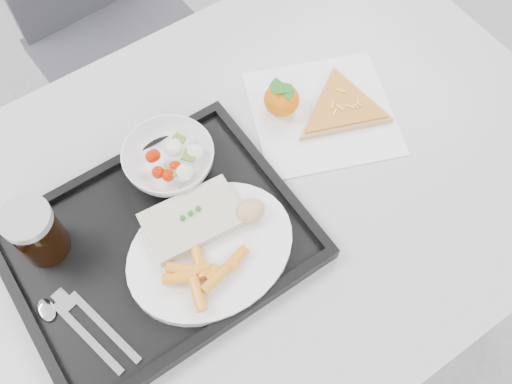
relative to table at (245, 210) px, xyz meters
name	(u,v)px	position (x,y,z in m)	size (l,w,h in m)	color
table	(245,210)	(0.00, 0.00, 0.00)	(1.20, 0.80, 0.75)	#A9A9AB
chair	(110,13)	(0.07, 0.72, -0.15)	(0.44, 0.44, 0.93)	#36363D
tray	(159,245)	(-0.17, -0.01, 0.08)	(0.45, 0.35, 0.03)	black
dinner_plate	(211,251)	(-0.11, -0.07, 0.09)	(0.27, 0.27, 0.02)	white
fish_fillet	(193,219)	(-0.11, -0.01, 0.11)	(0.16, 0.11, 0.03)	beige
bread_roll	(250,211)	(-0.03, -0.05, 0.12)	(0.05, 0.04, 0.03)	#D8B07F
salad_bowl	(169,160)	(-0.08, 0.10, 0.11)	(0.15, 0.15, 0.05)	white
cola_glass	(36,232)	(-0.31, 0.09, 0.14)	(0.08, 0.08, 0.11)	black
cutlery	(77,322)	(-0.33, -0.05, 0.08)	(0.10, 0.17, 0.01)	silver
napkin	(322,113)	(0.21, 0.06, 0.07)	(0.32, 0.32, 0.00)	white
tangerine	(282,99)	(0.15, 0.10, 0.10)	(0.07, 0.07, 0.07)	#FFA113
pizza_slice	(342,108)	(0.24, 0.04, 0.08)	(0.23, 0.23, 0.02)	tan
carrot_pile	(203,273)	(-0.14, -0.10, 0.11)	(0.14, 0.10, 0.02)	orange
salad_contents	(175,158)	(-0.07, 0.09, 0.12)	(0.10, 0.09, 0.03)	#B11900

